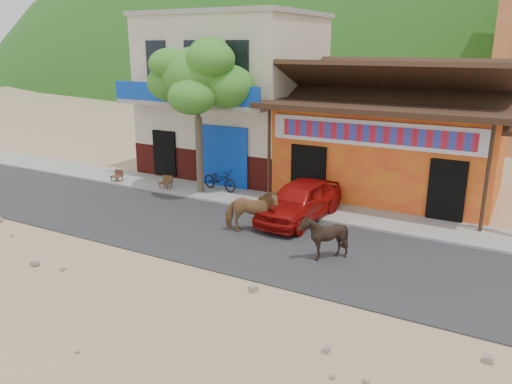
{
  "coord_description": "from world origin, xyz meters",
  "views": [
    {
      "loc": [
        6.73,
        -10.1,
        5.84
      ],
      "look_at": [
        -0.49,
        3.0,
        1.4
      ],
      "focal_mm": 35.0,
      "sensor_mm": 36.0,
      "label": 1
    }
  ],
  "objects_px": {
    "cow_dark": "(324,237)",
    "red_car": "(300,201)",
    "cow_tan": "(251,211)",
    "cafe_chair_left": "(165,177)",
    "scooter": "(220,180)",
    "tree": "(198,117)",
    "cafe_chair_right": "(116,171)"
  },
  "relations": [
    {
      "from": "red_car",
      "to": "scooter",
      "type": "relative_size",
      "value": 2.4
    },
    {
      "from": "cow_tan",
      "to": "cow_dark",
      "type": "relative_size",
      "value": 1.29
    },
    {
      "from": "cow_dark",
      "to": "cafe_chair_right",
      "type": "distance_m",
      "value": 11.29
    },
    {
      "from": "tree",
      "to": "cafe_chair_left",
      "type": "relative_size",
      "value": 6.4
    },
    {
      "from": "cow_dark",
      "to": "tree",
      "type": "bearing_deg",
      "value": -122.07
    },
    {
      "from": "cafe_chair_left",
      "to": "scooter",
      "type": "bearing_deg",
      "value": 14.73
    },
    {
      "from": "cafe_chair_right",
      "to": "red_car",
      "type": "bearing_deg",
      "value": -8.46
    },
    {
      "from": "cow_tan",
      "to": "cafe_chair_left",
      "type": "relative_size",
      "value": 1.8
    },
    {
      "from": "red_car",
      "to": "cafe_chair_right",
      "type": "relative_size",
      "value": 4.6
    },
    {
      "from": "cow_tan",
      "to": "red_car",
      "type": "relative_size",
      "value": 0.42
    },
    {
      "from": "cow_tan",
      "to": "cafe_chair_left",
      "type": "distance_m",
      "value": 6.03
    },
    {
      "from": "cow_dark",
      "to": "red_car",
      "type": "xyz_separation_m",
      "value": [
        -1.92,
        2.67,
        0.03
      ]
    },
    {
      "from": "tree",
      "to": "cafe_chair_right",
      "type": "height_order",
      "value": "tree"
    },
    {
      "from": "cow_dark",
      "to": "scooter",
      "type": "height_order",
      "value": "cow_dark"
    },
    {
      "from": "cow_tan",
      "to": "cafe_chair_left",
      "type": "xyz_separation_m",
      "value": [
        -5.48,
        2.51,
        -0.16
      ]
    },
    {
      "from": "cafe_chair_left",
      "to": "cafe_chair_right",
      "type": "height_order",
      "value": "cafe_chair_left"
    },
    {
      "from": "red_car",
      "to": "cafe_chair_left",
      "type": "height_order",
      "value": "red_car"
    },
    {
      "from": "cafe_chair_left",
      "to": "cafe_chair_right",
      "type": "bearing_deg",
      "value": 176.06
    },
    {
      "from": "tree",
      "to": "red_car",
      "type": "relative_size",
      "value": 1.48
    },
    {
      "from": "red_car",
      "to": "scooter",
      "type": "distance_m",
      "value": 4.48
    },
    {
      "from": "cow_dark",
      "to": "cafe_chair_left",
      "type": "height_order",
      "value": "cow_dark"
    },
    {
      "from": "cow_tan",
      "to": "red_car",
      "type": "xyz_separation_m",
      "value": [
        0.85,
        1.86,
        -0.02
      ]
    },
    {
      "from": "tree",
      "to": "cow_tan",
      "type": "height_order",
      "value": "tree"
    },
    {
      "from": "red_car",
      "to": "cow_dark",
      "type": "bearing_deg",
      "value": -49.85
    },
    {
      "from": "tree",
      "to": "scooter",
      "type": "bearing_deg",
      "value": 40.16
    },
    {
      "from": "tree",
      "to": "cafe_chair_left",
      "type": "distance_m",
      "value": 2.97
    },
    {
      "from": "red_car",
      "to": "tree",
      "type": "bearing_deg",
      "value": 172.75
    },
    {
      "from": "cow_dark",
      "to": "cow_tan",
      "type": "bearing_deg",
      "value": -109.91
    },
    {
      "from": "scooter",
      "to": "cafe_chair_right",
      "type": "distance_m",
      "value": 4.79
    },
    {
      "from": "cow_tan",
      "to": "cow_dark",
      "type": "height_order",
      "value": "cow_tan"
    },
    {
      "from": "tree",
      "to": "cafe_chair_right",
      "type": "relative_size",
      "value": 6.81
    },
    {
      "from": "tree",
      "to": "cafe_chair_right",
      "type": "distance_m",
      "value": 4.85
    }
  ]
}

